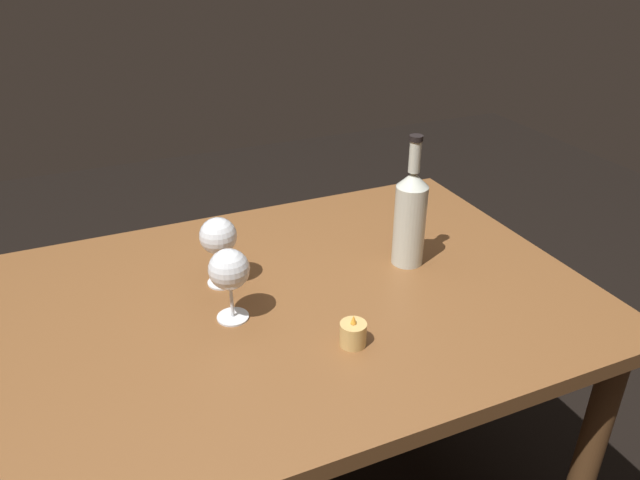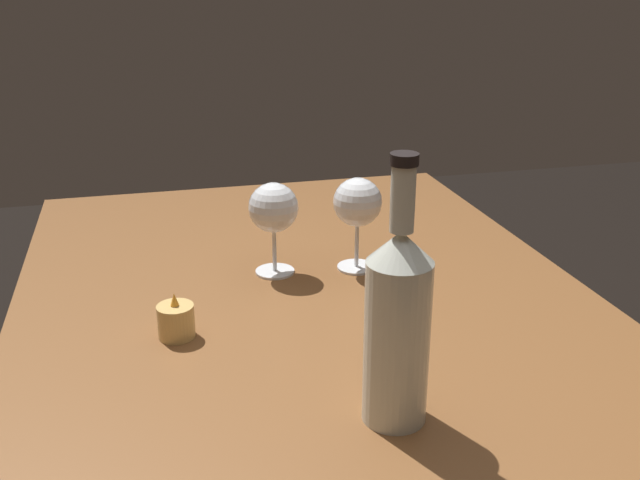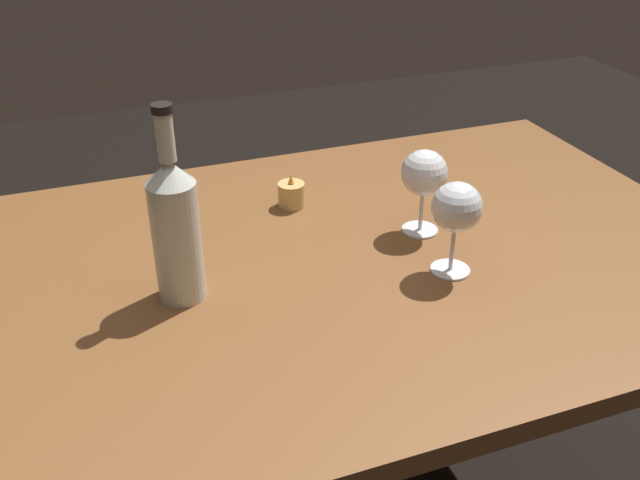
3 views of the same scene
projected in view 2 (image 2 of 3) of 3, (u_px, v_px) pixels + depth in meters
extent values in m
cube|color=brown|center=(311.00, 315.00, 1.13)|extent=(1.30, 0.90, 0.04)
cylinder|color=brown|center=(403.00, 328.00, 1.87)|extent=(0.06, 0.06, 0.70)
cylinder|color=brown|center=(96.00, 365.00, 1.70)|extent=(0.06, 0.06, 0.70)
cylinder|color=white|center=(356.00, 267.00, 1.25)|extent=(0.07, 0.07, 0.00)
cylinder|color=white|center=(357.00, 244.00, 1.24)|extent=(0.01, 0.01, 0.08)
sphere|color=white|center=(358.00, 202.00, 1.21)|extent=(0.08, 0.08, 0.08)
cylinder|color=#42070F|center=(358.00, 206.00, 1.21)|extent=(0.06, 0.06, 0.01)
cylinder|color=white|center=(275.00, 271.00, 1.24)|extent=(0.07, 0.07, 0.00)
cylinder|color=white|center=(274.00, 249.00, 1.22)|extent=(0.01, 0.01, 0.08)
sphere|color=white|center=(273.00, 208.00, 1.19)|extent=(0.08, 0.08, 0.08)
cylinder|color=#42070F|center=(273.00, 208.00, 1.19)|extent=(0.06, 0.06, 0.03)
cylinder|color=silver|center=(397.00, 343.00, 0.81)|extent=(0.07, 0.07, 0.20)
cone|color=silver|center=(401.00, 247.00, 0.77)|extent=(0.07, 0.07, 0.03)
cylinder|color=silver|center=(403.00, 199.00, 0.75)|extent=(0.03, 0.03, 0.07)
cylinder|color=black|center=(404.00, 159.00, 0.74)|extent=(0.03, 0.03, 0.01)
cylinder|color=#DBB266|center=(176.00, 321.00, 1.02)|extent=(0.05, 0.05, 0.05)
cylinder|color=white|center=(176.00, 325.00, 1.02)|extent=(0.04, 0.04, 0.03)
cone|color=#F99E2D|center=(174.00, 299.00, 1.01)|extent=(0.01, 0.01, 0.02)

